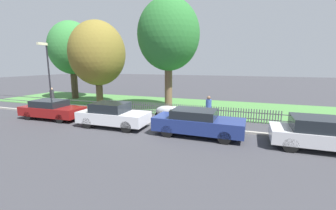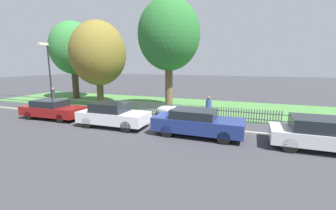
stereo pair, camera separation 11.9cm
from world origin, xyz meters
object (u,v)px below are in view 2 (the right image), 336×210
parked_car_silver_hatchback (53,109)px  street_lamp (48,69)px  pedestrian_by_lamp (208,108)px  parked_car_navy_estate (197,122)px  pedestrian_near_fence (53,96)px  parked_car_black_saloon (113,115)px  tree_mid_park (169,35)px  parked_car_red_compact (318,133)px  covered_motorcycle (169,112)px  tree_nearest_kerb (73,48)px  tree_behind_motorcycle (98,54)px

parked_car_silver_hatchback → street_lamp: (-1.79, 1.54, 2.65)m
pedestrian_by_lamp → parked_car_navy_estate: bearing=-60.3°
pedestrian_near_fence → parked_car_black_saloon: bearing=138.4°
pedestrian_near_fence → street_lamp: street_lamp is taller
parked_car_silver_hatchback → pedestrian_near_fence: pedestrian_near_fence is taller
tree_mid_park → pedestrian_near_fence: size_ratio=5.12×
parked_car_red_compact → parked_car_black_saloon: bearing=-179.8°
pedestrian_by_lamp → tree_mid_park: bearing=172.9°
parked_car_red_compact → parked_car_navy_estate: bearing=-180.0°
parked_car_navy_estate → parked_car_silver_hatchback: bearing=179.5°
parked_car_black_saloon → parked_car_red_compact: (10.38, 0.13, -0.02)m
parked_car_red_compact → covered_motorcycle: (-7.79, 2.34, -0.11)m
parked_car_silver_hatchback → covered_motorcycle: size_ratio=2.31×
covered_motorcycle → tree_nearest_kerb: tree_nearest_kerb is taller
tree_behind_motorcycle → tree_mid_park: (6.73, -0.15, 1.26)m
tree_behind_motorcycle → pedestrian_near_fence: bearing=-142.4°
tree_nearest_kerb → street_lamp: bearing=-61.3°
parked_car_red_compact → tree_nearest_kerb: 22.57m
parked_car_navy_estate → pedestrian_by_lamp: (0.07, 2.66, 0.27)m
tree_behind_motorcycle → pedestrian_by_lamp: 11.49m
tree_nearest_kerb → tree_mid_park: (11.63, -2.40, 0.55)m
covered_motorcycle → pedestrian_by_lamp: size_ratio=1.08×
parked_car_navy_estate → parked_car_red_compact: (5.33, 0.06, -0.00)m
tree_mid_park → pedestrian_by_lamp: 6.79m
tree_nearest_kerb → tree_mid_park: size_ratio=0.93×
tree_behind_motorcycle → tree_nearest_kerb: bearing=155.4°
pedestrian_by_lamp → street_lamp: 12.17m
covered_motorcycle → tree_mid_park: bearing=114.1°
pedestrian_by_lamp → parked_car_black_saloon: bearing=-120.7°
parked_car_red_compact → pedestrian_by_lamp: size_ratio=2.28×
parked_car_silver_hatchback → parked_car_black_saloon: (4.99, -0.24, 0.07)m
street_lamp → covered_motorcycle: bearing=4.2°
tree_nearest_kerb → street_lamp: 7.46m
pedestrian_near_fence → street_lamp: bearing=115.2°
parked_car_black_saloon → pedestrian_by_lamp: pedestrian_by_lamp is taller
parked_car_navy_estate → tree_mid_park: tree_mid_park is taller
street_lamp → tree_behind_motorcycle: bearing=70.5°
tree_nearest_kerb → parked_car_silver_hatchback: bearing=-56.2°
covered_motorcycle → tree_mid_park: (-1.21, 3.22, 5.20)m
parked_car_silver_hatchback → tree_behind_motorcycle: tree_behind_motorcycle is taller
tree_behind_motorcycle → street_lamp: size_ratio=1.43×
tree_nearest_kerb → tree_behind_motorcycle: (4.90, -2.25, -0.70)m
pedestrian_by_lamp → street_lamp: bearing=-144.2°
tree_behind_motorcycle → tree_mid_park: bearing=-1.3°
parked_car_silver_hatchback → tree_nearest_kerb: bearing=121.8°
parked_car_red_compact → tree_mid_park: 11.74m
parked_car_navy_estate → tree_nearest_kerb: tree_nearest_kerb is taller
tree_mid_park → street_lamp: bearing=-154.4°
parked_car_black_saloon → covered_motorcycle: parked_car_black_saloon is taller
parked_car_black_saloon → parked_car_silver_hatchback: bearing=175.8°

